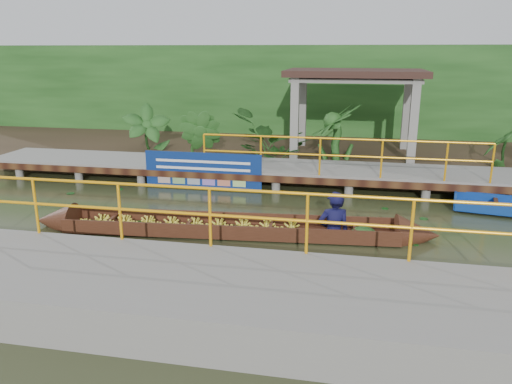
# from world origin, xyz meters

# --- Properties ---
(ground) EXTENTS (80.00, 80.00, 0.00)m
(ground) POSITION_xyz_m (0.00, 0.00, 0.00)
(ground) COLOR #293018
(ground) RESTS_ON ground
(land_strip) EXTENTS (30.00, 8.00, 0.45)m
(land_strip) POSITION_xyz_m (0.00, 7.50, 0.23)
(land_strip) COLOR #332719
(land_strip) RESTS_ON ground
(far_dock) EXTENTS (16.00, 2.06, 1.66)m
(far_dock) POSITION_xyz_m (0.02, 3.43, 0.48)
(far_dock) COLOR gray
(far_dock) RESTS_ON ground
(near_dock) EXTENTS (18.00, 2.40, 1.73)m
(near_dock) POSITION_xyz_m (1.00, -4.20, 0.30)
(near_dock) COLOR gray
(near_dock) RESTS_ON ground
(pavilion) EXTENTS (4.40, 3.00, 3.00)m
(pavilion) POSITION_xyz_m (3.00, 6.30, 2.82)
(pavilion) COLOR gray
(pavilion) RESTS_ON ground
(foliage_backdrop) EXTENTS (30.00, 0.80, 4.00)m
(foliage_backdrop) POSITION_xyz_m (0.00, 10.00, 2.00)
(foliage_backdrop) COLOR #184014
(foliage_backdrop) RESTS_ON ground
(vendor_boat) EXTENTS (8.84, 1.58, 2.23)m
(vendor_boat) POSITION_xyz_m (0.97, -0.69, 0.30)
(vendor_boat) COLOR #341A0E
(vendor_boat) RESTS_ON ground
(blue_banner) EXTENTS (3.36, 0.04, 1.05)m
(blue_banner) POSITION_xyz_m (-1.04, 2.48, 0.56)
(blue_banner) COLOR navy
(blue_banner) RESTS_ON ground
(tropical_plants) EXTENTS (14.08, 1.08, 1.34)m
(tropical_plants) POSITION_xyz_m (2.25, 5.30, 1.12)
(tropical_plants) COLOR #184014
(tropical_plants) RESTS_ON ground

